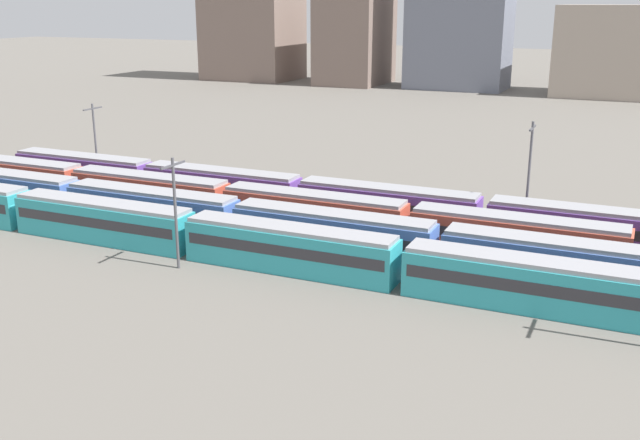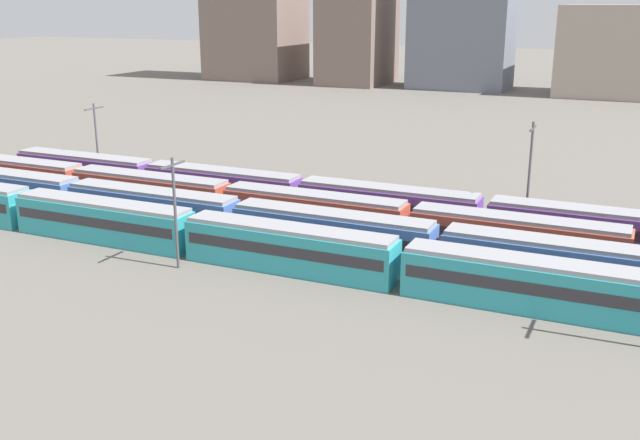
% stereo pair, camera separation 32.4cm
% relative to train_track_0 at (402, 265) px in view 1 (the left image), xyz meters
% --- Properties ---
extents(ground_plane, '(600.00, 600.00, 0.00)m').
position_rel_train_track_0_xyz_m(ground_plane, '(-39.20, 7.80, -1.90)').
color(ground_plane, '#666059').
extents(train_track_0, '(112.50, 3.06, 3.75)m').
position_rel_train_track_0_xyz_m(train_track_0, '(0.00, 0.00, 0.00)').
color(train_track_0, teal).
rests_on(train_track_0, ground_plane).
extents(train_track_1, '(112.50, 3.06, 3.75)m').
position_rel_train_track_0_xyz_m(train_track_1, '(1.51, 5.20, 0.00)').
color(train_track_1, '#4C70BC').
rests_on(train_track_1, ground_plane).
extents(train_track_2, '(112.50, 3.06, 3.75)m').
position_rel_train_track_0_xyz_m(train_track_2, '(-2.65, 10.40, 0.00)').
color(train_track_2, '#BC4C38').
rests_on(train_track_2, ground_plane).
extents(train_track_3, '(112.50, 3.06, 3.75)m').
position_rel_train_track_0_xyz_m(train_track_3, '(2.91, 15.60, 0.00)').
color(train_track_3, '#6B429E').
rests_on(train_track_3, ground_plane).
extents(catenary_pole_1, '(0.24, 3.20, 10.51)m').
position_rel_train_track_0_xyz_m(catenary_pole_1, '(6.21, 18.45, 3.91)').
color(catenary_pole_1, '#4C4C51').
rests_on(catenary_pole_1, ground_plane).
extents(catenary_pole_2, '(0.24, 3.20, 9.21)m').
position_rel_train_track_0_xyz_m(catenary_pole_2, '(-18.01, -3.26, 3.24)').
color(catenary_pole_2, '#4C4C51').
rests_on(catenary_pole_2, ground_plane).
extents(catenary_pole_3, '(0.24, 3.20, 9.36)m').
position_rel_train_track_0_xyz_m(catenary_pole_3, '(-44.66, 18.43, 3.31)').
color(catenary_pole_3, '#4C4C51').
rests_on(catenary_pole_3, ground_plane).
extents(distant_building_0, '(23.92, 19.62, 42.09)m').
position_rel_train_track_0_xyz_m(distant_building_0, '(-87.24, 133.80, 19.14)').
color(distant_building_0, '#7A665B').
rests_on(distant_building_0, ground_plane).
extents(distant_building_1, '(15.61, 21.70, 23.21)m').
position_rel_train_track_0_xyz_m(distant_building_1, '(-56.70, 133.80, 9.70)').
color(distant_building_1, '#7A665B').
rests_on(distant_building_1, ground_plane).
extents(distant_building_2, '(24.06, 15.27, 34.70)m').
position_rel_train_track_0_xyz_m(distant_building_2, '(-29.11, 133.80, 15.45)').
color(distant_building_2, slate).
rests_on(distant_building_2, ground_plane).
extents(distant_building_3, '(29.43, 21.20, 20.29)m').
position_rel_train_track_0_xyz_m(distant_building_3, '(9.12, 133.80, 8.24)').
color(distant_building_3, '#A89989').
rests_on(distant_building_3, ground_plane).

